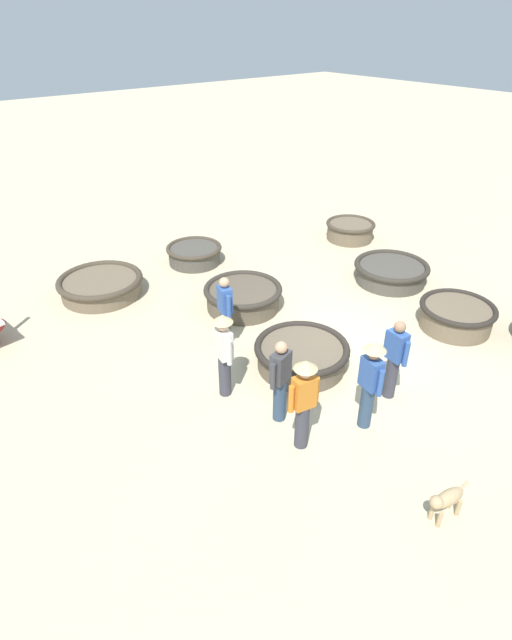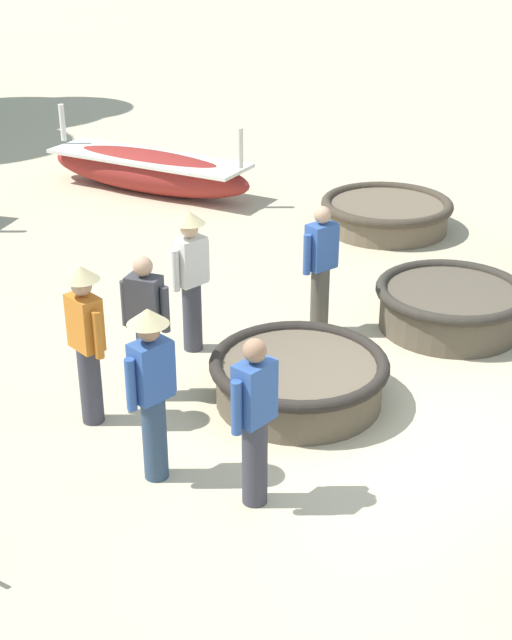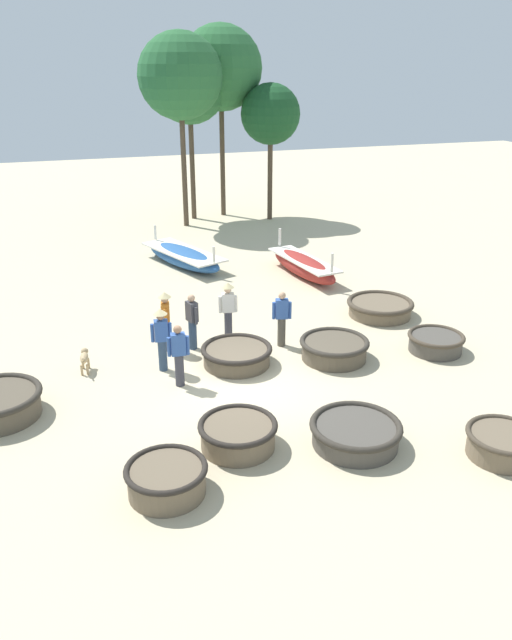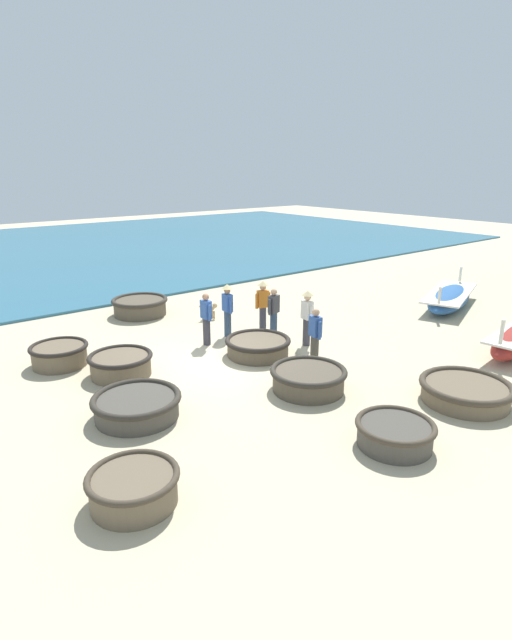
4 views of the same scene
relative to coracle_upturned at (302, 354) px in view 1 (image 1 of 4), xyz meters
name	(u,v)px [view 1 (image 1 of 4)]	position (x,y,z in m)	size (l,w,h in m)	color
ground_plane	(340,355)	(-0.22, -0.87, -0.28)	(80.00, 80.00, 0.00)	#C6B793
coracle_upturned	(302,354)	(0.00, 0.00, 0.00)	(1.85, 1.85, 0.51)	brown
coracle_front_left	(391,272)	(1.23, -4.27, 0.00)	(1.89, 1.89, 0.51)	#4C473F
coracle_center	(194,254)	(5.32, -0.95, -0.01)	(1.52, 1.52, 0.50)	#4C473F
coracle_far_right	(456,315)	(-1.07, -3.60, 0.03)	(1.62, 1.62, 0.57)	brown
coracle_far_left	(350,230)	(3.80, -5.56, 0.02)	(1.48, 1.48, 0.54)	brown
coracle_weathered	(101,285)	(5.18, 1.84, -0.01)	(2.05, 2.05, 0.48)	brown
coracle_nearest	(243,296)	(2.53, -0.50, 0.02)	(1.82, 1.82, 0.55)	brown
fisherman_by_coracle	(280,379)	(-0.85, 1.30, 0.56)	(0.31, 0.51, 1.57)	#2D425B
fisherman_standing_left	(370,380)	(-1.86, 0.29, 0.68)	(0.53, 0.36, 1.67)	#2D425B
fisherman_hauling	(304,399)	(-1.53, 1.44, 0.68)	(0.36, 0.52, 1.67)	#383842
fisherman_standing_right	(394,358)	(-1.63, -0.64, 0.56)	(0.53, 0.25, 1.57)	#383842
fisherman_crouching	(225,310)	(1.51, 0.72, 0.56)	(0.51, 0.30, 1.57)	#4C473D
fisherman_with_hat	(224,350)	(0.26, 1.64, 0.68)	(0.52, 0.36, 1.67)	#383842
dog	(446,500)	(-3.74, 0.86, 0.09)	(0.28, 0.68, 0.55)	tan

